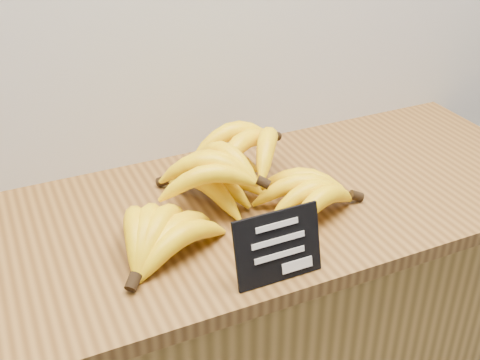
# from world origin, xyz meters

# --- Properties ---
(counter_top) EXTENTS (1.43, 0.54, 0.03)m
(counter_top) POSITION_xyz_m (-0.00, 2.75, 0.92)
(counter_top) COLOR brown
(counter_top) RESTS_ON counter
(chalkboard_sign) EXTENTS (0.15, 0.04, 0.12)m
(chalkboard_sign) POSITION_xyz_m (-0.01, 2.53, 0.99)
(chalkboard_sign) COLOR black
(chalkboard_sign) RESTS_ON counter_top
(banana_pile) EXTENTS (0.54, 0.40, 0.13)m
(banana_pile) POSITION_xyz_m (-0.01, 2.74, 0.99)
(banana_pile) COLOR yellow
(banana_pile) RESTS_ON counter_top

